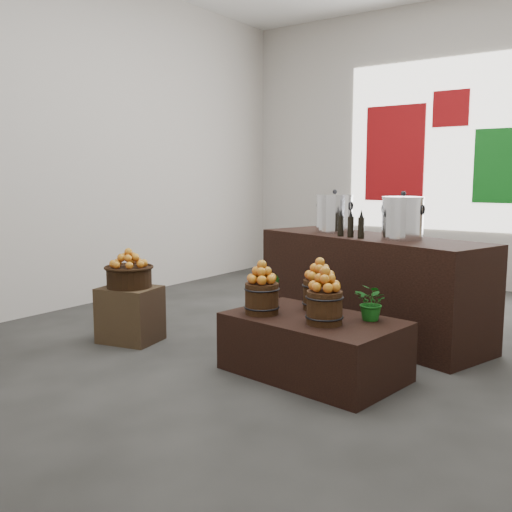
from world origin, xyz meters
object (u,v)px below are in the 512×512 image
Objects in this scene: display_table at (313,346)px; stock_pot_left at (334,214)px; wicker_basket at (129,277)px; crate at (130,314)px; stock_pot_center at (403,219)px; counter at (369,286)px.

stock_pot_left is at bearing 120.05° from display_table.
wicker_basket is at bearing -127.20° from stock_pot_left.
display_table is at bearing 5.62° from wicker_basket.
stock_pot_left is at bearing 52.80° from crate.
crate is 2.29m from stock_pot_left.
crate is at bearing -166.55° from display_table.
stock_pot_left is 1.00× the size of stock_pot_center.
wicker_basket reaches higher than crate.
counter is (1.74, 1.53, -0.13)m from wicker_basket.
stock_pot_left is at bearing 162.55° from stock_pot_center.
stock_pot_center is at bearing -0.00° from counter.
crate is 1.41× the size of stock_pot_center.
stock_pot_center reaches higher than display_table.
wicker_basket reaches higher than display_table.
counter is (-0.14, 1.34, 0.26)m from display_table.
wicker_basket is 1.13× the size of stock_pot_left.
wicker_basket is at bearing -146.09° from stock_pot_center.
stock_pot_center reaches higher than wicker_basket.
display_table is 3.61× the size of stock_pot_left.
counter is 6.47× the size of stock_pot_left.
counter reaches higher than crate.
wicker_basket is at bearing -121.25° from counter.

